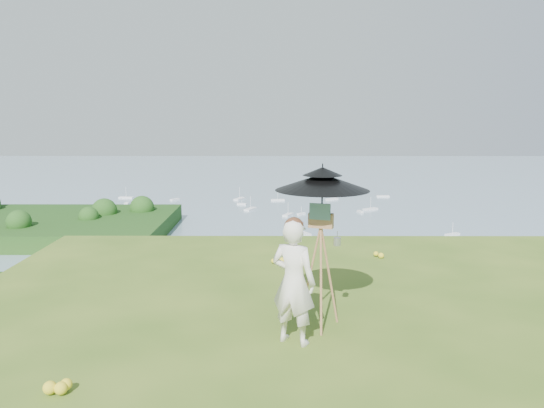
# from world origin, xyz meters

# --- Properties ---
(ground) EXTENTS (14.00, 14.00, 0.00)m
(ground) POSITION_xyz_m (0.00, 0.00, 0.00)
(ground) COLOR #3A5E1B
(ground) RESTS_ON ground
(shoreline_tier) EXTENTS (170.00, 28.00, 8.00)m
(shoreline_tier) POSITION_xyz_m (0.00, 75.00, -36.00)
(shoreline_tier) COLOR #72685B
(shoreline_tier) RESTS_ON bay_water
(bay_water) EXTENTS (700.00, 700.00, 0.00)m
(bay_water) POSITION_xyz_m (0.00, 240.00, -34.00)
(bay_water) COLOR #7599A7
(bay_water) RESTS_ON ground
(peninsula) EXTENTS (90.00, 60.00, 12.00)m
(peninsula) POSITION_xyz_m (-75.00, 155.00, -29.00)
(peninsula) COLOR #103B11
(peninsula) RESTS_ON bay_water
(slope_trees) EXTENTS (110.00, 50.00, 6.00)m
(slope_trees) POSITION_xyz_m (0.00, 35.00, -15.00)
(slope_trees) COLOR #1E4615
(slope_trees) RESTS_ON forest_slope
(harbor_town) EXTENTS (110.00, 22.00, 5.00)m
(harbor_town) POSITION_xyz_m (0.00, 75.00, -29.50)
(harbor_town) COLOR beige
(harbor_town) RESTS_ON shoreline_tier
(moored_boats) EXTENTS (140.00, 140.00, 0.70)m
(moored_boats) POSITION_xyz_m (-12.50, 161.00, -33.65)
(moored_boats) COLOR white
(moored_boats) RESTS_ON bay_water
(wildflowers) EXTENTS (10.00, 10.50, 0.12)m
(wildflowers) POSITION_xyz_m (0.00, 0.25, 0.06)
(wildflowers) COLOR yellow
(wildflowers) RESTS_ON ground
(painter) EXTENTS (0.67, 0.58, 1.53)m
(painter) POSITION_xyz_m (-1.98, 1.30, 0.77)
(painter) COLOR white
(painter) RESTS_ON ground
(field_easel) EXTENTS (0.80, 0.80, 1.65)m
(field_easel) POSITION_xyz_m (-1.61, 1.79, 0.82)
(field_easel) COLOR brown
(field_easel) RESTS_ON ground
(sun_umbrella) EXTENTS (1.64, 1.64, 0.78)m
(sun_umbrella) POSITION_xyz_m (-1.60, 1.82, 1.75)
(sun_umbrella) COLOR black
(sun_umbrella) RESTS_ON field_easel
(painter_cap) EXTENTS (0.32, 0.34, 0.10)m
(painter_cap) POSITION_xyz_m (-1.98, 1.30, 1.49)
(painter_cap) COLOR #CD707F
(painter_cap) RESTS_ON painter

